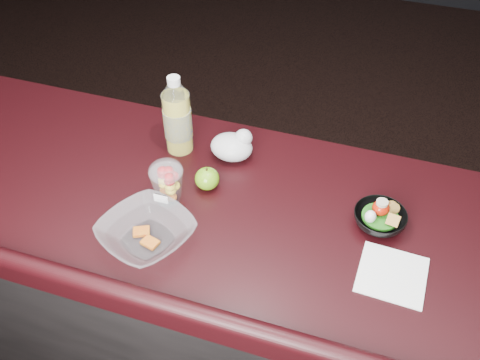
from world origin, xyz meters
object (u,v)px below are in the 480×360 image
at_px(lemonade_bottle, 178,120).
at_px(snack_bowl, 379,218).
at_px(fruit_cup, 167,182).
at_px(takeout_bowl, 146,233).
at_px(green_apple, 207,179).

relative_size(lemonade_bottle, snack_bowl, 1.47).
bearing_deg(lemonade_bottle, fruit_cup, -75.38).
height_order(fruit_cup, takeout_bowl, fruit_cup).
distance_m(snack_bowl, takeout_bowl, 0.60).
bearing_deg(green_apple, lemonade_bottle, 136.21).
distance_m(fruit_cup, green_apple, 0.12).
bearing_deg(takeout_bowl, snack_bowl, 23.04).
bearing_deg(fruit_cup, lemonade_bottle, 104.62).
bearing_deg(snack_bowl, green_apple, -179.16).
bearing_deg(green_apple, fruit_cup, -136.61).
relative_size(fruit_cup, green_apple, 1.83).
height_order(lemonade_bottle, takeout_bowl, lemonade_bottle).
xyz_separation_m(green_apple, snack_bowl, (0.48, 0.01, -0.01)).
height_order(snack_bowl, takeout_bowl, snack_bowl).
bearing_deg(fruit_cup, snack_bowl, 8.71).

